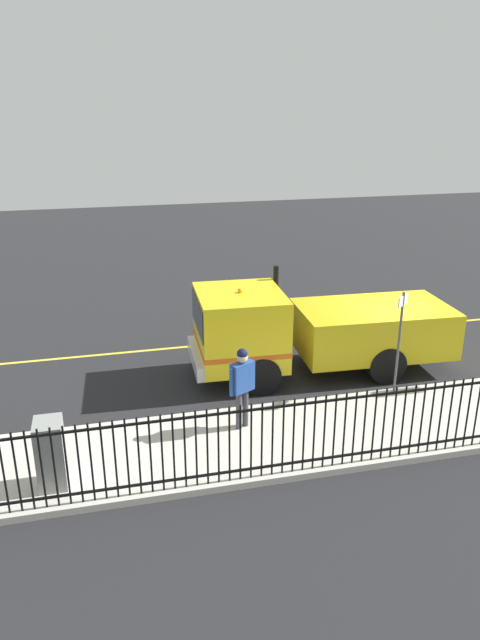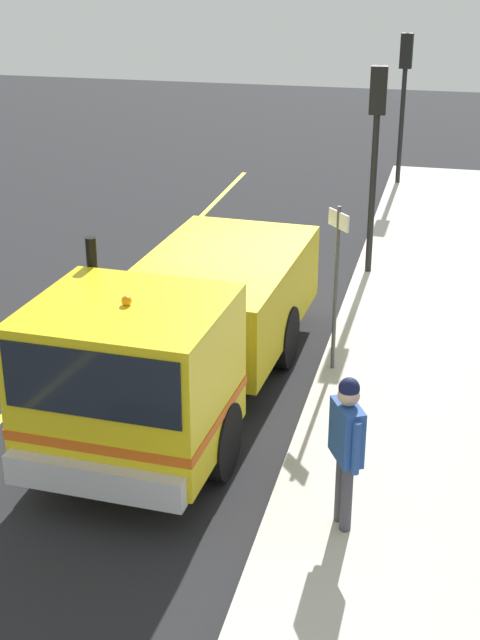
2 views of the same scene
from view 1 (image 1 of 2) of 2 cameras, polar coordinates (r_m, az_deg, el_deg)
name	(u,v)px [view 1 (image 1 of 2)]	position (r m, az deg, el deg)	size (l,w,h in m)	color
ground_plane	(392,362)	(16.58, 14.42, -3.91)	(54.28, 54.28, 0.00)	#232326
sidewalk_slab	(457,415)	(14.21, 20.20, -8.55)	(2.80, 24.67, 0.14)	beige
lane_marking	(356,331)	(18.50, 11.12, -1.04)	(0.12, 22.20, 0.01)	yellow
work_truck	(302,327)	(15.08, 6.00, -0.70)	(2.53, 6.78, 2.62)	yellow
worker_standing	(242,380)	(12.25, 0.21, -5.79)	(0.43, 0.59, 1.80)	#264C99
utility_cabinet	(51,454)	(11.25, -17.75, -12.15)	(0.62, 0.49, 1.27)	gray
traffic_cone	(308,329)	(17.63, 6.56, -0.84)	(0.42, 0.42, 0.60)	orange
street_sign	(400,332)	(13.99, 15.14, -1.09)	(0.34, 0.40, 2.50)	#4C4C4C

